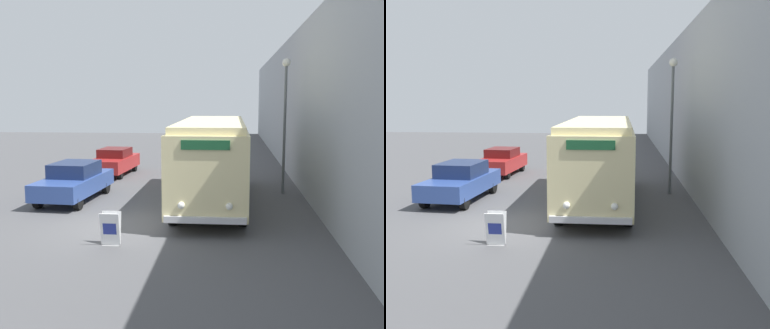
% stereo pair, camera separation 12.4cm
% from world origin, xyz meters
% --- Properties ---
extents(ground_plane, '(80.00, 80.00, 0.00)m').
position_xyz_m(ground_plane, '(0.00, 0.00, 0.00)').
color(ground_plane, '#4C4C4F').
extents(building_wall_right, '(0.30, 60.00, 7.48)m').
position_xyz_m(building_wall_right, '(6.90, 10.00, 3.74)').
color(building_wall_right, '#9EA3A8').
rests_on(building_wall_right, ground_plane).
extents(vintage_bus, '(2.61, 9.51, 3.30)m').
position_xyz_m(vintage_bus, '(2.89, 3.70, 1.84)').
color(vintage_bus, black).
rests_on(vintage_bus, ground_plane).
extents(sign_board, '(0.55, 0.36, 0.96)m').
position_xyz_m(sign_board, '(0.24, -1.86, 0.47)').
color(sign_board, gray).
rests_on(sign_board, ground_plane).
extents(streetlamp, '(0.36, 0.36, 5.85)m').
position_xyz_m(streetlamp, '(5.92, 5.76, 3.85)').
color(streetlamp, '#595E60').
rests_on(streetlamp, ground_plane).
extents(parked_car_near, '(2.17, 4.56, 1.56)m').
position_xyz_m(parked_car_near, '(-2.78, 3.67, 0.80)').
color(parked_car_near, black).
rests_on(parked_car_near, ground_plane).
extents(parked_car_mid, '(2.02, 4.12, 1.45)m').
position_xyz_m(parked_car_mid, '(-2.76, 10.01, 0.74)').
color(parked_car_mid, black).
rests_on(parked_car_mid, ground_plane).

